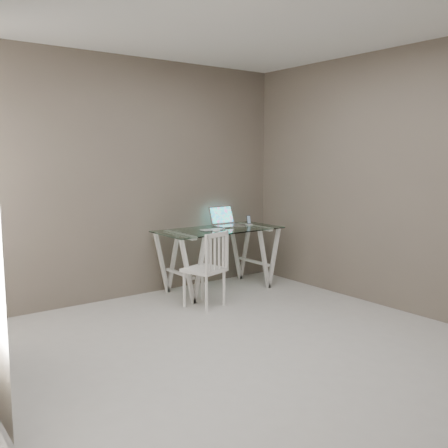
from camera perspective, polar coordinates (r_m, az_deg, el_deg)
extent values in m
plane|color=#B7B4AF|center=(4.16, 3.97, -14.94)|extent=(4.50, 4.50, 0.00)
cube|color=white|center=(3.99, 4.36, 23.68)|extent=(4.00, 4.50, 0.02)
cube|color=#645A4F|center=(5.74, -10.74, 5.08)|extent=(4.00, 0.02, 2.70)
cube|color=#645A4F|center=(5.37, 20.60, 4.55)|extent=(0.02, 4.50, 2.70)
cube|color=silver|center=(5.93, -0.57, -0.62)|extent=(1.50, 0.70, 0.01)
cube|color=silver|center=(5.70, -5.05, -4.86)|extent=(0.24, 0.62, 0.72)
cube|color=silver|center=(6.33, 3.47, -3.57)|extent=(0.24, 0.62, 0.72)
cube|color=white|center=(5.35, -2.28, -5.24)|extent=(0.46, 0.46, 0.04)
cylinder|color=white|center=(5.20, -2.03, -8.02)|extent=(0.03, 0.03, 0.38)
cylinder|color=white|center=(5.43, 0.00, -7.33)|extent=(0.03, 0.03, 0.38)
cylinder|color=white|center=(5.39, -4.56, -7.47)|extent=(0.03, 0.03, 0.38)
cylinder|color=white|center=(5.61, -2.49, -6.84)|extent=(0.03, 0.03, 0.38)
cube|color=white|center=(5.20, -0.81, -3.26)|extent=(0.37, 0.13, 0.42)
cube|color=silver|center=(6.16, 0.60, -0.19)|extent=(0.35, 0.24, 0.02)
cube|color=#19D899|center=(6.27, -0.29, 1.03)|extent=(0.35, 0.09, 0.22)
cube|color=silver|center=(5.84, -1.36, -0.67)|extent=(0.30, 0.13, 0.01)
ellipsoid|color=white|center=(5.68, -0.86, -0.78)|extent=(0.10, 0.06, 0.03)
cube|color=white|center=(6.27, 2.88, -0.06)|extent=(0.07, 0.07, 0.01)
cube|color=black|center=(6.27, 2.83, 0.50)|extent=(0.05, 0.03, 0.11)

